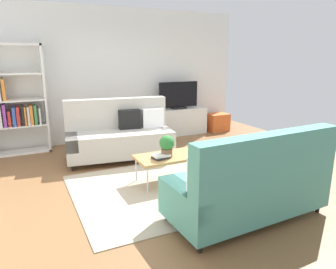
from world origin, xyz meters
The scene contains 15 objects.
ground_plane centered at (0.00, 0.00, 0.00)m, with size 7.68×7.68×0.00m, color brown.
wall_far centered at (0.00, 2.80, 1.45)m, with size 6.40×0.12×2.90m, color white.
area_rug centered at (0.11, -0.31, 0.01)m, with size 2.90×2.20×0.01m, color tan.
couch_beige centered at (-0.21, 1.31, 0.45)m, with size 2.00×1.09×1.10m.
couch_green centered at (0.45, -1.53, 0.44)m, with size 1.93×0.90×1.10m.
coffee_table centered at (0.16, -0.11, 0.39)m, with size 1.10×0.56×0.42m.
tv_console centered at (1.61, 2.46, 0.32)m, with size 1.40×0.44×0.64m, color silver.
tv centered at (1.61, 2.44, 0.95)m, with size 1.00×0.20×0.64m.
bookshelf centered at (-1.93, 2.48, 0.98)m, with size 1.10×0.36×2.10m.
storage_trunk centered at (2.71, 2.36, 0.22)m, with size 0.52×0.40×0.44m, color orange.
potted_plant centered at (0.06, -0.14, 0.60)m, with size 0.22×0.22×0.33m.
table_book_0 centered at (-0.05, -0.18, 0.44)m, with size 0.24×0.18×0.03m, color #262626.
table_book_1 centered at (-0.05, -0.18, 0.47)m, with size 0.24×0.18×0.03m, color silver.
vase_0 centered at (1.03, 2.51, 0.70)m, with size 0.12×0.12×0.13m, color #33B29E.
bottle_0 centered at (1.21, 2.42, 0.73)m, with size 0.06×0.06×0.17m, color gold.
Camera 1 is at (-1.85, -4.11, 1.88)m, focal length 33.27 mm.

